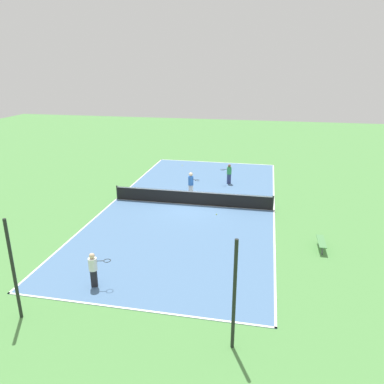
% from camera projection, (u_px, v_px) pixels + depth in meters
% --- Properties ---
extents(ground_plane, '(80.00, 80.00, 0.00)m').
position_uv_depth(ground_plane, '(192.00, 205.00, 24.90)').
color(ground_plane, '#518E47').
extents(court_surface, '(10.80, 22.94, 0.02)m').
position_uv_depth(court_surface, '(192.00, 205.00, 24.89)').
color(court_surface, '#4C729E').
rests_on(court_surface, ground_plane).
extents(tennis_net, '(10.60, 0.10, 0.98)m').
position_uv_depth(tennis_net, '(192.00, 197.00, 24.73)').
color(tennis_net, black).
rests_on(tennis_net, court_surface).
extents(bench, '(0.36, 1.49, 0.45)m').
position_uv_depth(bench, '(321.00, 242.00, 18.86)').
color(bench, '#4C8C4C').
rests_on(bench, ground_plane).
extents(player_far_white, '(0.99, 0.58, 1.55)m').
position_uv_depth(player_far_white, '(93.00, 268.00, 15.51)').
color(player_far_white, black).
rests_on(player_far_white, court_surface).
extents(player_far_green, '(0.95, 0.81, 1.55)m').
position_uv_depth(player_far_green, '(229.00, 173.00, 28.94)').
color(player_far_green, navy).
rests_on(player_far_green, court_surface).
extents(player_near_blue, '(0.96, 0.78, 1.80)m').
position_uv_depth(player_near_blue, '(191.00, 183.00, 25.91)').
color(player_near_blue, white).
rests_on(player_near_blue, court_surface).
extents(tennis_ball_near_net, '(0.07, 0.07, 0.07)m').
position_uv_depth(tennis_ball_near_net, '(216.00, 214.00, 23.18)').
color(tennis_ball_near_net, '#CCE033').
rests_on(tennis_ball_near_net, court_surface).
extents(tennis_ball_far_baseline, '(0.07, 0.07, 0.07)m').
position_uv_depth(tennis_ball_far_baseline, '(182.00, 165.00, 34.30)').
color(tennis_ball_far_baseline, '#CCE033').
rests_on(tennis_ball_far_baseline, court_surface).
extents(fence_post_back_left, '(0.12, 0.12, 3.97)m').
position_uv_depth(fence_post_back_left, '(234.00, 296.00, 11.79)').
color(fence_post_back_left, black).
rests_on(fence_post_back_left, ground_plane).
extents(fence_post_back_right, '(0.12, 0.12, 3.97)m').
position_uv_depth(fence_post_back_right, '(13.00, 270.00, 13.26)').
color(fence_post_back_right, black).
rests_on(fence_post_back_right, ground_plane).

